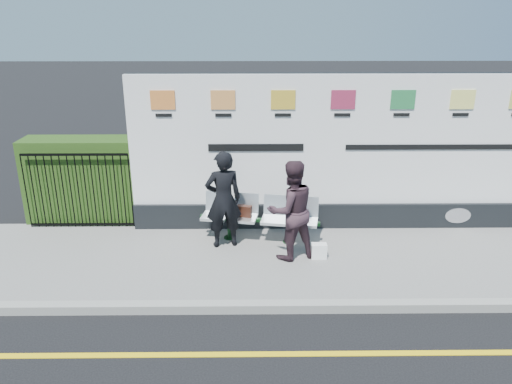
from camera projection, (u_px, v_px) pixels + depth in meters
ground at (343, 354)px, 6.49m from camera, size 80.00×80.00×0.00m
pavement at (319, 260)px, 8.82m from camera, size 14.00×3.00×0.12m
kerb at (332, 306)px, 7.40m from camera, size 14.00×0.18×0.14m
yellow_line at (343, 354)px, 6.49m from camera, size 14.00×0.10×0.01m
billboard at (339, 164)px, 9.62m from camera, size 8.00×0.30×3.00m
hedge at (85, 179)px, 10.15m from camera, size 2.35×0.70×1.70m
railing at (78, 191)px, 9.75m from camera, size 2.05×0.06×1.54m
bench at (259, 229)px, 9.35m from camera, size 2.22×0.93×0.46m
woman_left at (223, 200)px, 8.92m from camera, size 0.74×0.57×1.80m
woman_right at (291, 210)px, 8.49m from camera, size 1.04×0.93×1.77m
handbag_brown at (244, 211)px, 9.28m from camera, size 0.29×0.18×0.21m
carrier_bag_white at (319, 251)px, 8.71m from camera, size 0.27×0.16×0.27m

